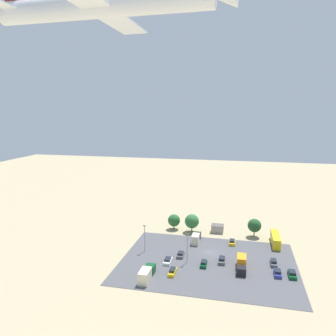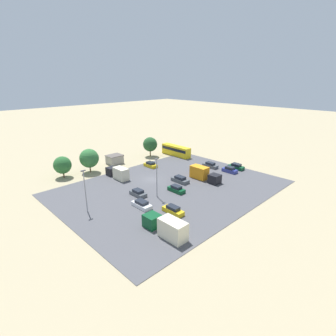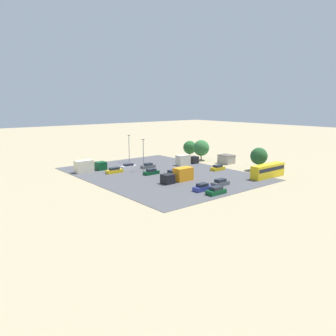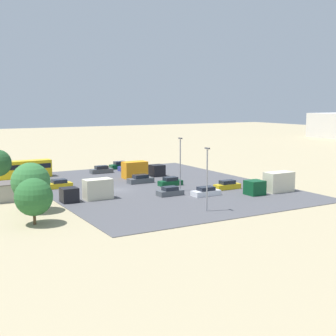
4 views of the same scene
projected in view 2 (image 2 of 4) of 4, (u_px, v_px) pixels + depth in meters
ground_plane at (151, 180)px, 68.26m from camera, size 400.00×400.00×0.00m
parking_lot_surface at (171, 188)px, 63.21m from camera, size 51.16×38.50×0.08m
shed_building at (115, 159)px, 80.76m from camera, size 4.59×3.89×2.71m
bus at (176, 150)px, 88.89m from camera, size 2.51×11.31×3.37m
parked_car_0 at (210, 165)px, 77.30m from camera, size 1.77×4.68×1.56m
parked_car_1 at (173, 210)px, 51.05m from camera, size 1.71×4.68×1.52m
parked_car_2 at (176, 189)px, 60.74m from camera, size 1.78×4.28×1.52m
parked_car_3 at (142, 204)px, 53.50m from camera, size 1.99×4.61×1.41m
parked_car_4 at (180, 180)px, 66.37m from camera, size 1.99×4.72×1.54m
parked_car_5 at (230, 170)px, 73.31m from camera, size 1.89×4.20×1.63m
parked_car_6 at (138, 193)px, 58.75m from camera, size 1.95×4.14×1.43m
parked_car_7 at (151, 165)px, 77.77m from camera, size 1.98×4.25×1.50m
parked_car_8 at (236, 167)px, 75.98m from camera, size 1.99×4.49×1.61m
parked_truck_0 at (167, 227)px, 43.68m from camera, size 2.56×8.89×3.28m
parked_truck_1 at (118, 173)px, 68.80m from camera, size 2.34×7.85×3.09m
parked_truck_2 at (203, 174)px, 67.83m from camera, size 2.55×8.59×3.23m
tree_near_shed at (89, 158)px, 72.42m from camera, size 5.26×5.26×6.73m
tree_apron_mid at (150, 144)px, 87.44m from camera, size 4.77×4.77×6.53m
tree_apron_far at (62, 165)px, 68.93m from camera, size 4.62×4.62×5.73m
light_pole_lot_centre at (157, 176)px, 56.73m from camera, size 0.90×0.28×8.89m
light_pole_lot_edge at (85, 189)px, 50.31m from camera, size 0.90×0.28×8.68m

